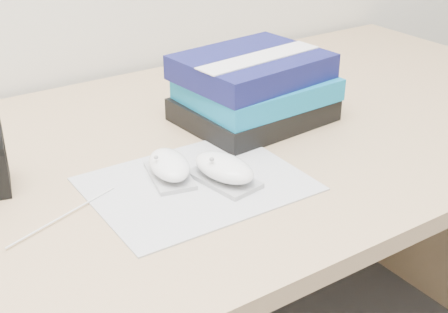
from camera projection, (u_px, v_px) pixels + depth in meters
desk at (202, 229)px, 1.27m from camera, size 1.60×0.80×0.73m
mousepad at (197, 184)px, 0.96m from camera, size 0.32×0.25×0.00m
mouse_rear at (169, 167)px, 0.97m from camera, size 0.08×0.12×0.04m
mouse_front at (224, 169)px, 0.95m from camera, size 0.08×0.12×0.05m
usb_cable at (64, 216)px, 0.87m from camera, size 0.18×0.07×0.00m
book_stack at (254, 88)px, 1.16m from camera, size 0.28×0.23×0.13m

